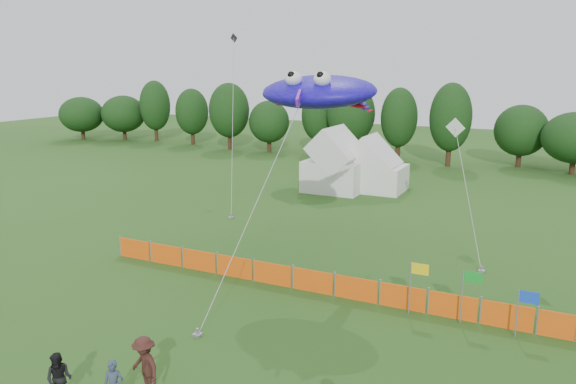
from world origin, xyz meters
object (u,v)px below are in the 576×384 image
at_px(spectator_b, 59,379).
at_px(tent_right, 375,170).
at_px(barrier_fence, 313,281).
at_px(tent_left, 337,165).
at_px(stingray_kite, 322,92).
at_px(spectator_c, 145,366).

bearing_deg(spectator_b, tent_right, 66.02).
bearing_deg(barrier_fence, tent_left, 108.43).
bearing_deg(barrier_fence, spectator_b, -106.75).
bearing_deg(spectator_b, barrier_fence, 48.35).
relative_size(barrier_fence, spectator_b, 13.58).
height_order(tent_right, stingray_kite, stingray_kite).
bearing_deg(stingray_kite, barrier_fence, -73.82).
distance_m(spectator_b, spectator_c, 2.44).
bearing_deg(tent_left, stingray_kite, -71.22).
relative_size(tent_left, barrier_fence, 0.21).
bearing_deg(tent_right, spectator_c, -85.39).
height_order(barrier_fence, spectator_b, spectator_b).
distance_m(tent_right, stingray_kite, 19.78).
relative_size(tent_left, spectator_b, 2.82).
distance_m(tent_left, spectator_b, 30.86).
height_order(barrier_fence, spectator_c, spectator_c).
bearing_deg(stingray_kite, spectator_b, -100.47).
distance_m(barrier_fence, spectator_c, 9.57).
bearing_deg(spectator_b, tent_left, 71.20).
relative_size(tent_right, spectator_c, 2.49).
xyz_separation_m(tent_right, stingray_kite, (3.03, -18.30, 6.88)).
xyz_separation_m(tent_left, stingray_kite, (5.80, -17.05, 6.54)).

